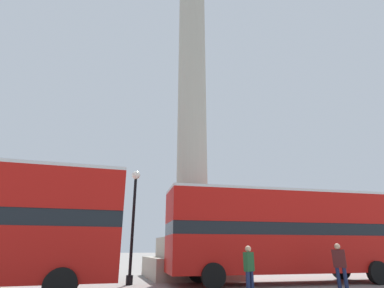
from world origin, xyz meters
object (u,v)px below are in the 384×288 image
Objects in this scene: street_lamp at (133,218)px; monument_column at (192,118)px; bus_a at (282,231)px; pedestrian_near_lamp at (340,264)px; pedestrian_by_plinth at (249,268)px.

monument_column is at bearing 35.66° from street_lamp.
street_lamp is at bearing 171.33° from bus_a.
pedestrian_by_plinth is (-3.98, -0.16, -0.07)m from pedestrian_near_lamp.
street_lamp is at bearing -82.61° from pedestrian_by_plinth.
bus_a is 7.24m from street_lamp.
monument_column reaches higher than pedestrian_by_plinth.
monument_column is 14.90× the size of pedestrian_near_lamp.
street_lamp is at bearing -144.34° from monument_column.
bus_a is 6.52× the size of pedestrian_near_lamp.
monument_column reaches higher than pedestrian_near_lamp.
bus_a is 4.83m from pedestrian_by_plinth.
monument_column reaches higher than street_lamp.
bus_a is at bearing 150.88° from pedestrian_near_lamp.
pedestrian_near_lamp is (7.58, -4.53, -1.96)m from street_lamp.
street_lamp reaches higher than bus_a.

